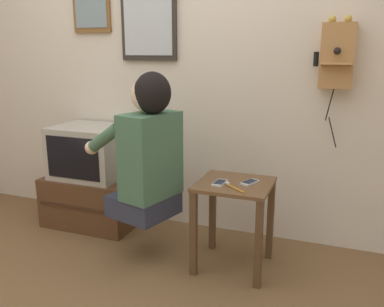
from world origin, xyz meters
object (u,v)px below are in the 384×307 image
wall_phone_antique (337,55)px  cell_phone_spare (250,182)px  toothbrush (234,187)px  wall_mirror (148,6)px  person (148,150)px  cell_phone_held (220,183)px  television (90,151)px

wall_phone_antique → cell_phone_spare: size_ratio=5.92×
cell_phone_spare → toothbrush: size_ratio=0.96×
cell_phone_spare → wall_phone_antique: bearing=67.0°
wall_mirror → toothbrush: (0.83, -0.60, -1.08)m
wall_mirror → cell_phone_spare: (0.89, -0.47, -1.08)m
wall_phone_antique → person: bearing=-152.9°
person → cell_phone_held: size_ratio=7.22×
wall_mirror → cell_phone_held: bearing=-36.9°
wall_mirror → person: bearing=-65.6°
person → cell_phone_held: 0.50m
wall_phone_antique → cell_phone_held: wall_phone_antique is taller
television → toothbrush: television is taller
wall_mirror → toothbrush: bearing=-36.0°
person → cell_phone_spare: 0.66m
cell_phone_held → toothbrush: bearing=-24.8°
cell_phone_held → cell_phone_spare: 0.18m
cell_phone_spare → television: bearing=-169.2°
cell_phone_held → wall_mirror: bearing=146.9°
wall_mirror → cell_phone_spare: wall_mirror is taller
television → cell_phone_spare: television is taller
cell_phone_held → cell_phone_spare: bearing=27.7°
cell_phone_held → wall_phone_antique: bearing=44.3°
cell_phone_held → cell_phone_spare: (0.17, 0.07, 0.00)m
wall_phone_antique → wall_mirror: (-1.32, 0.04, 0.34)m
person → wall_phone_antique: bearing=-47.3°
toothbrush → television: bearing=110.9°
television → cell_phone_held: television is taller
person → cell_phone_held: (0.46, 0.03, -0.17)m
person → wall_phone_antique: wall_phone_antique is taller
wall_phone_antique → wall_mirror: size_ratio=1.06×
television → cell_phone_spare: size_ratio=3.89×
toothbrush → cell_phone_spare: bearing=10.6°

